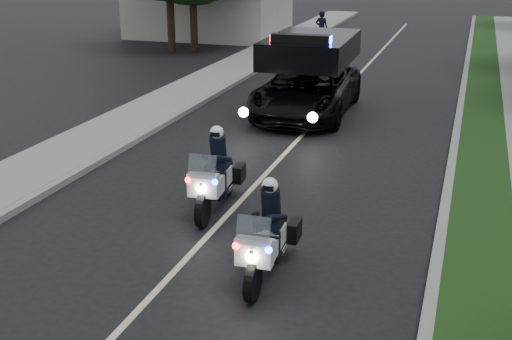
# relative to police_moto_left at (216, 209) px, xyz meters

# --- Properties ---
(ground) EXTENTS (120.00, 120.00, 0.00)m
(ground) POSITION_rel_police_moto_left_xyz_m (0.32, -2.44, 0.00)
(ground) COLOR black
(ground) RESTS_ON ground
(curb_right) EXTENTS (0.20, 60.00, 0.15)m
(curb_right) POSITION_rel_police_moto_left_xyz_m (4.42, 7.56, 0.07)
(curb_right) COLOR gray
(curb_right) RESTS_ON ground
(grass_verge) EXTENTS (1.20, 60.00, 0.16)m
(grass_verge) POSITION_rel_police_moto_left_xyz_m (5.12, 7.56, 0.08)
(grass_verge) COLOR #193814
(grass_verge) RESTS_ON ground
(curb_left) EXTENTS (0.20, 60.00, 0.15)m
(curb_left) POSITION_rel_police_moto_left_xyz_m (-3.78, 7.56, 0.07)
(curb_left) COLOR gray
(curb_left) RESTS_ON ground
(sidewalk_left) EXTENTS (2.00, 60.00, 0.16)m
(sidewalk_left) POSITION_rel_police_moto_left_xyz_m (-4.88, 7.56, 0.08)
(sidewalk_left) COLOR gray
(sidewalk_left) RESTS_ON ground
(lane_marking) EXTENTS (0.12, 50.00, 0.01)m
(lane_marking) POSITION_rel_police_moto_left_xyz_m (0.32, 7.56, 0.00)
(lane_marking) COLOR #BFB78C
(lane_marking) RESTS_ON ground
(police_moto_left) EXTENTS (0.88, 2.08, 1.73)m
(police_moto_left) POSITION_rel_police_moto_left_xyz_m (0.00, 0.00, 0.00)
(police_moto_left) COLOR silver
(police_moto_left) RESTS_ON ground
(police_moto_right) EXTENTS (0.75, 1.97, 1.65)m
(police_moto_right) POSITION_rel_police_moto_left_xyz_m (1.81, -2.32, 0.00)
(police_moto_right) COLOR silver
(police_moto_right) RESTS_ON ground
(police_suv) EXTENTS (2.82, 5.82, 2.79)m
(police_suv) POSITION_rel_police_moto_left_xyz_m (-0.14, 8.09, 0.00)
(police_suv) COLOR black
(police_suv) RESTS_ON ground
(bicycle) EXTENTS (0.66, 1.80, 0.94)m
(bicycle) POSITION_rel_police_moto_left_xyz_m (-2.58, 20.65, 0.00)
(bicycle) COLOR black
(bicycle) RESTS_ON ground
(cyclist) EXTENTS (0.62, 0.42, 1.68)m
(cyclist) POSITION_rel_police_moto_left_xyz_m (-2.58, 20.65, 0.00)
(cyclist) COLOR black
(cyclist) RESTS_ON ground
(tree_left_near) EXTENTS (6.25, 6.25, 10.03)m
(tree_left_near) POSITION_rel_police_moto_left_xyz_m (-8.41, 18.38, 0.00)
(tree_left_near) COLOR #1C3C14
(tree_left_near) RESTS_ON ground
(tree_left_far) EXTENTS (8.77, 8.77, 11.02)m
(tree_left_far) POSITION_rel_police_moto_left_xyz_m (-9.37, 17.85, 0.00)
(tree_left_far) COLOR black
(tree_left_far) RESTS_ON ground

